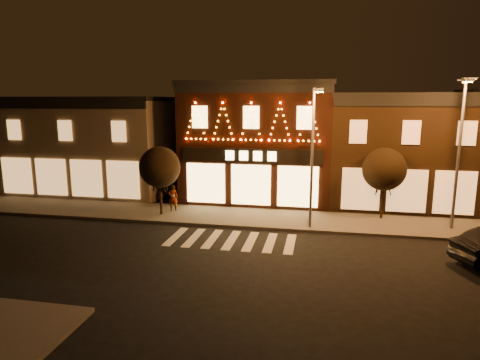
% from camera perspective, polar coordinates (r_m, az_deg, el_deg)
% --- Properties ---
extents(ground, '(120.00, 120.00, 0.00)m').
position_cam_1_polar(ground, '(17.68, -4.02, -12.51)').
color(ground, black).
rests_on(ground, ground).
extents(sidewalk_far, '(44.00, 4.00, 0.15)m').
position_cam_1_polar(sidewalk_far, '(24.75, 5.32, -5.42)').
color(sidewalk_far, '#47423D').
rests_on(sidewalk_far, ground).
extents(building_left, '(12.20, 8.28, 7.30)m').
position_cam_1_polar(building_left, '(34.48, -19.17, 4.73)').
color(building_left, brown).
rests_on(building_left, ground).
extents(building_pulp, '(10.20, 8.34, 8.30)m').
position_cam_1_polar(building_pulp, '(30.07, 2.82, 5.46)').
color(building_pulp, black).
rests_on(building_pulp, ground).
extents(building_right_a, '(9.20, 8.28, 7.50)m').
position_cam_1_polar(building_right_a, '(30.27, 20.95, 4.02)').
color(building_right_a, '#332112').
rests_on(building_right_a, ground).
extents(streetlamp_mid, '(0.60, 1.73, 7.53)m').
position_cam_1_polar(streetlamp_mid, '(22.17, 10.09, 4.40)').
color(streetlamp_mid, '#59595E').
rests_on(streetlamp_mid, sidewalk_far).
extents(streetlamp_right, '(0.76, 1.83, 8.02)m').
position_cam_1_polar(streetlamp_right, '(24.42, 28.18, 4.54)').
color(streetlamp_right, '#59595E').
rests_on(streetlamp_right, sidewalk_far).
extents(tree_left, '(2.50, 2.50, 4.17)m').
position_cam_1_polar(tree_left, '(25.35, -11.06, 1.75)').
color(tree_left, black).
rests_on(tree_left, sidewalk_far).
extents(tree_right, '(2.52, 2.52, 4.21)m').
position_cam_1_polar(tree_right, '(25.40, 19.34, 1.41)').
color(tree_right, black).
rests_on(tree_right, sidewalk_far).
extents(pedestrian, '(0.70, 0.57, 1.67)m').
position_cam_1_polar(pedestrian, '(26.43, -9.27, -2.43)').
color(pedestrian, gray).
rests_on(pedestrian, sidewalk_far).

